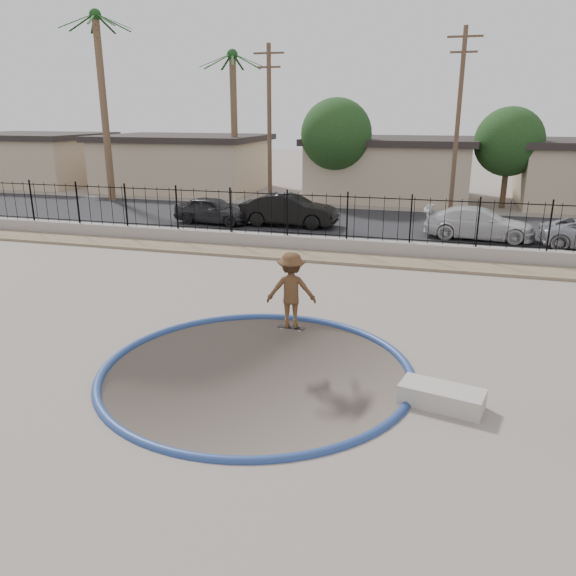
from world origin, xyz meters
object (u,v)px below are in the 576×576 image
at_px(skater, 291,294).
at_px(skateboard, 291,328).
at_px(car_a, 213,210).
at_px(concrete_ledge, 441,397).
at_px(car_b, 289,210).
at_px(car_c, 479,223).

relative_size(skater, skateboard, 2.70).
bearing_deg(car_a, skater, -143.98).
height_order(concrete_ledge, car_b, car_b).
bearing_deg(skateboard, skater, 89.97).
xyz_separation_m(car_a, car_b, (3.91, 0.41, 0.11)).
xyz_separation_m(skater, car_b, (-3.83, 13.40, -0.18)).
distance_m(skater, concrete_ledge, 5.06).
height_order(concrete_ledge, car_a, car_a).
bearing_deg(car_c, car_a, 93.15).
bearing_deg(skateboard, car_a, 124.31).
xyz_separation_m(skateboard, car_c, (5.19, 12.93, 0.68)).
xyz_separation_m(skater, car_c, (5.19, 12.93, -0.27)).
bearing_deg(car_b, skater, -164.20).
relative_size(skateboard, car_c, 0.15).
relative_size(skater, car_b, 0.42).
distance_m(skateboard, car_a, 15.14).
bearing_deg(car_a, skateboard, -143.98).
height_order(car_a, car_b, car_b).
bearing_deg(car_c, car_b, 90.45).
bearing_deg(car_a, car_c, -85.04).
relative_size(skater, car_c, 0.42).
relative_size(car_a, car_c, 0.83).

